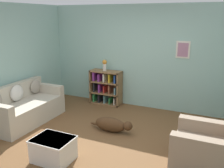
{
  "coord_description": "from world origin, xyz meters",
  "views": [
    {
      "loc": [
        1.92,
        -3.78,
        2.3
      ],
      "look_at": [
        0.0,
        0.4,
        1.05
      ],
      "focal_mm": 40.0,
      "sensor_mm": 36.0,
      "label": 1
    }
  ],
  "objects": [
    {
      "name": "recliner_chair",
      "position": [
        1.89,
        0.04,
        0.34
      ],
      "size": [
        1.02,
        0.9,
        1.03
      ],
      "color": "gray",
      "rests_on": "ground_plane"
    },
    {
      "name": "bookshelf",
      "position": [
        -0.93,
        2.02,
        0.46
      ],
      "size": [
        0.84,
        0.35,
        0.91
      ],
      "color": "olive",
      "rests_on": "ground_plane"
    },
    {
      "name": "wall_back",
      "position": [
        0.0,
        2.25,
        1.3
      ],
      "size": [
        5.6,
        0.13,
        2.6
      ],
      "color": "#93BCB2",
      "rests_on": "ground_plane"
    },
    {
      "name": "couch",
      "position": [
        -2.06,
        0.16,
        0.33
      ],
      "size": [
        0.85,
        1.74,
        0.84
      ],
      "color": "#B7AD99",
      "rests_on": "ground_plane"
    },
    {
      "name": "ground_plane",
      "position": [
        0.0,
        0.0,
        0.0
      ],
      "size": [
        14.0,
        14.0,
        0.0
      ],
      "primitive_type": "plane",
      "color": "brown"
    },
    {
      "name": "coffee_table",
      "position": [
        -0.48,
        -0.86,
        0.21
      ],
      "size": [
        0.64,
        0.52,
        0.39
      ],
      "color": "silver",
      "rests_on": "ground_plane"
    },
    {
      "name": "vase",
      "position": [
        -0.95,
        2.0,
        1.08
      ],
      "size": [
        0.12,
        0.12,
        0.29
      ],
      "color": "silver",
      "rests_on": "bookshelf"
    },
    {
      "name": "dog",
      "position": [
        -0.05,
        0.51,
        0.15
      ],
      "size": [
        0.97,
        0.27,
        0.3
      ],
      "color": "#472D19",
      "rests_on": "ground_plane"
    }
  ]
}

